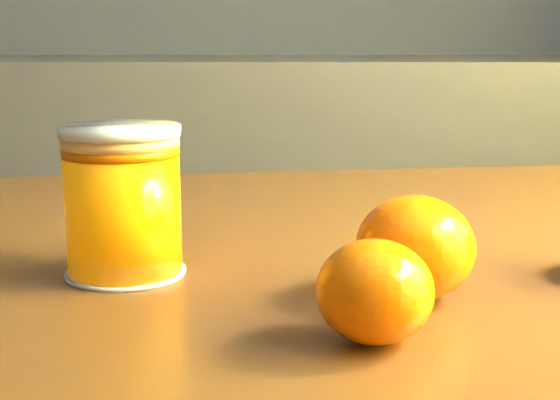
{
  "coord_description": "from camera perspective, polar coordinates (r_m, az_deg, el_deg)",
  "views": [
    {
      "loc": [
        0.82,
        -0.32,
        0.95
      ],
      "look_at": [
        0.81,
        0.17,
        0.84
      ],
      "focal_mm": 50.0,
      "sensor_mm": 36.0,
      "label": 1
    }
  ],
  "objects": [
    {
      "name": "table",
      "position": [
        0.58,
        10.92,
        -13.94
      ],
      "size": [
        1.16,
        0.89,
        0.8
      ],
      "rotation": [
        0.0,
        0.0,
        0.15
      ],
      "color": "brown",
      "rests_on": "ground"
    },
    {
      "name": "juice_glass",
      "position": [
        0.5,
        -11.4,
        -0.16
      ],
      "size": [
        0.08,
        0.08,
        0.09
      ],
      "rotation": [
        0.0,
        0.0,
        -0.38
      ],
      "color": "orange",
      "rests_on": "table"
    },
    {
      "name": "orange_front",
      "position": [
        0.46,
        9.85,
        -3.47
      ],
      "size": [
        0.09,
        0.09,
        0.06
      ],
      "primitive_type": "ellipsoid",
      "rotation": [
        0.0,
        0.0,
        -0.43
      ],
      "color": "#FF6C05",
      "rests_on": "table"
    },
    {
      "name": "orange_extra",
      "position": [
        0.39,
        6.94,
        -6.65
      ],
      "size": [
        0.07,
        0.07,
        0.05
      ],
      "primitive_type": "ellipsoid",
      "rotation": [
        0.0,
        0.0,
        -0.2
      ],
      "color": "#FF6C05",
      "rests_on": "table"
    }
  ]
}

